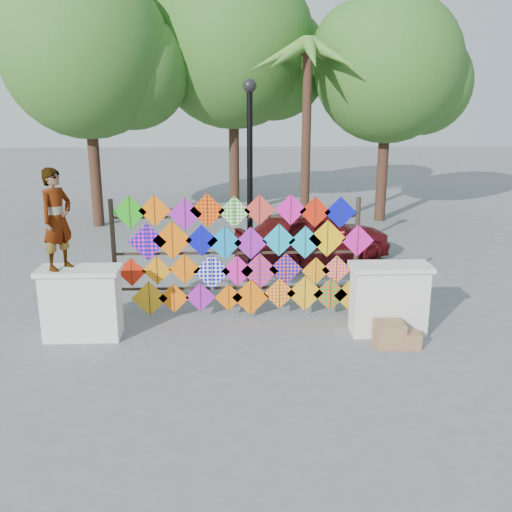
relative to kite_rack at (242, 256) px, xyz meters
name	(u,v)px	position (x,y,z in m)	size (l,w,h in m)	color
ground	(237,330)	(-0.11, -0.72, -1.21)	(80.00, 80.00, 0.00)	gray
parapet_left	(82,303)	(-2.81, -0.92, -0.56)	(1.40, 0.65, 1.28)	white
parapet_right	(389,299)	(2.59, -0.92, -0.56)	(1.40, 0.65, 1.28)	white
kite_rack	(242,256)	(0.00, 0.00, 0.00)	(4.95, 0.24, 2.41)	#2D2119
tree_west	(90,54)	(-4.51, 8.31, 4.17)	(5.85, 5.20, 8.01)	#4A2C1F
tree_mid	(236,46)	(0.00, 10.31, 4.57)	(6.30, 5.60, 8.61)	#4A2C1F
tree_east	(391,69)	(4.99, 8.81, 3.78)	(5.40, 4.80, 7.42)	#4A2C1F
palm_tree	(308,67)	(2.09, 7.28, 3.74)	(3.62, 3.62, 5.83)	#4A2C1F
vendor_woman	(57,219)	(-3.10, -0.92, 0.93)	(0.63, 0.41, 1.72)	#99999E
sedan	(313,236)	(1.88, 3.71, -0.52)	(1.63, 4.04, 1.38)	maroon
lamppost	(250,169)	(0.19, 1.28, 1.48)	(0.28, 0.28, 4.46)	black
cardboard_box_near	(389,334)	(2.48, -1.49, -0.99)	(0.48, 0.43, 0.43)	#99714A
cardboard_box_far	(410,340)	(2.82, -1.57, -1.07)	(0.33, 0.30, 0.27)	#99714A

